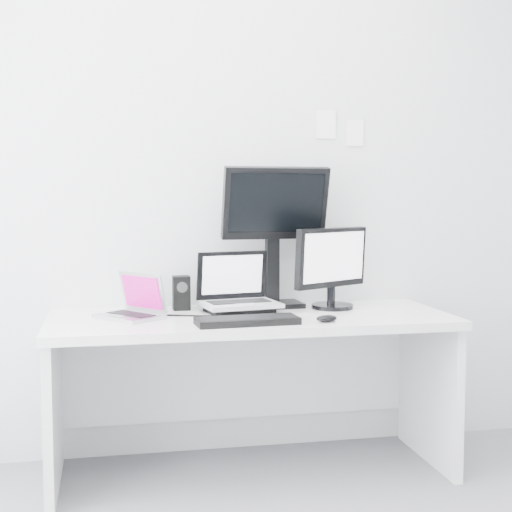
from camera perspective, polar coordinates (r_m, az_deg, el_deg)
name	(u,v)px	position (r m, az deg, el deg)	size (l,w,h in m)	color
back_wall	(237,179)	(3.63, -1.48, 5.99)	(3.60, 3.60, 0.00)	silver
desk	(251,395)	(3.41, -0.40, -10.66)	(1.80, 0.70, 0.73)	white
macbook	(129,295)	(3.28, -9.80, -3.00)	(0.28, 0.21, 0.21)	#B2B1B6
speaker	(181,293)	(3.50, -5.78, -2.85)	(0.08, 0.08, 0.16)	black
dell_laptop	(240,282)	(3.39, -1.24, -2.00)	(0.34, 0.27, 0.29)	#B0B2B8
rear_monitor	(274,235)	(3.54, 1.41, 1.61)	(0.51, 0.18, 0.69)	black
samsung_monitor	(333,267)	(3.53, 5.94, -0.83)	(0.44, 0.20, 0.40)	black
keyboard	(247,321)	(3.11, -0.69, -5.02)	(0.43, 0.15, 0.03)	black
mouse	(327,318)	(3.18, 5.47, -4.82)	(0.10, 0.06, 0.03)	black
wall_note_0	(326,124)	(3.75, 5.43, 10.08)	(0.10, 0.00, 0.14)	white
wall_note_1	(355,133)	(3.79, 7.63, 9.39)	(0.09, 0.00, 0.13)	white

